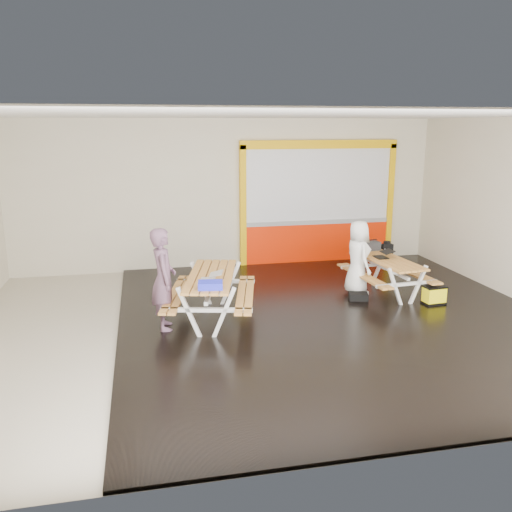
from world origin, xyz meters
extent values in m
cube|color=#BEB4A1|center=(0.00, 0.00, -0.01)|extent=(10.00, 8.00, 0.01)
cube|color=white|center=(0.00, 0.00, 3.50)|extent=(10.00, 8.00, 0.01)
cube|color=beige|center=(0.00, 4.00, 1.75)|extent=(10.00, 0.01, 3.50)
cube|color=beige|center=(0.00, -4.00, 1.75)|extent=(10.00, 0.01, 3.50)
cube|color=black|center=(1.25, 0.00, 0.03)|extent=(7.50, 7.98, 0.05)
cube|color=red|center=(2.20, 3.93, 0.50)|extent=(3.60, 0.12, 1.00)
cube|color=gray|center=(2.20, 3.93, 1.03)|extent=(3.60, 0.14, 0.10)
cube|color=silver|center=(2.20, 3.94, 1.94)|extent=(3.60, 0.08, 1.72)
cube|color=#ECAE05|center=(0.33, 3.92, 1.45)|extent=(0.14, 0.16, 2.90)
cube|color=#ECAE05|center=(4.07, 3.92, 1.45)|extent=(0.14, 0.16, 2.90)
cube|color=#ECAE05|center=(2.20, 3.92, 2.90)|extent=(3.88, 0.16, 0.20)
cube|color=#CE893A|center=(-1.20, 0.41, 0.83)|extent=(0.61, 2.11, 0.04)
cube|color=#CE893A|center=(-1.06, 0.37, 0.83)|extent=(0.61, 2.11, 0.04)
cube|color=#CE893A|center=(-0.91, 0.34, 0.83)|extent=(0.61, 2.11, 0.04)
cube|color=#CE893A|center=(-0.76, 0.31, 0.83)|extent=(0.61, 2.11, 0.04)
cube|color=#CE893A|center=(-0.61, 0.27, 0.83)|extent=(0.61, 2.11, 0.04)
cube|color=white|center=(-1.36, -0.39, 0.45)|extent=(0.40, 0.15, 0.85)
cube|color=white|center=(-0.82, -0.51, 0.45)|extent=(0.40, 0.15, 0.85)
cube|color=white|center=(-1.09, -0.45, 0.50)|extent=(1.44, 0.39, 0.06)
cube|color=white|center=(-1.09, -0.45, 0.78)|extent=(0.72, 0.22, 0.06)
cube|color=white|center=(-1.00, 1.19, 0.45)|extent=(0.40, 0.15, 0.85)
cube|color=white|center=(-0.46, 1.07, 0.45)|extent=(0.40, 0.15, 0.85)
cube|color=white|center=(-0.73, 1.13, 0.50)|extent=(1.44, 0.39, 0.06)
cube|color=white|center=(-0.73, 1.13, 0.78)|extent=(0.72, 0.22, 0.06)
cube|color=white|center=(-0.91, 0.34, 0.62)|extent=(0.46, 1.72, 0.06)
cube|color=#CE893A|center=(-1.55, 0.49, 0.51)|extent=(0.61, 2.11, 0.04)
cube|color=#CE893A|center=(-1.41, 0.46, 0.51)|extent=(0.61, 2.11, 0.04)
cube|color=#CE893A|center=(-0.41, 0.22, 0.51)|extent=(0.61, 2.11, 0.04)
cube|color=#CE893A|center=(-0.27, 0.19, 0.51)|extent=(0.61, 2.11, 0.04)
cube|color=#CE893A|center=(2.45, 1.05, 0.74)|extent=(0.29, 1.90, 0.04)
cube|color=#CE893A|center=(2.58, 1.07, 0.74)|extent=(0.29, 1.90, 0.04)
cube|color=#CE893A|center=(2.72, 1.08, 0.74)|extent=(0.29, 1.90, 0.04)
cube|color=#CE893A|center=(2.85, 1.09, 0.74)|extent=(0.29, 1.90, 0.04)
cube|color=#CE893A|center=(2.98, 1.10, 0.74)|extent=(0.29, 1.90, 0.04)
cube|color=white|center=(2.54, 0.34, 0.41)|extent=(0.35, 0.09, 0.76)
cube|color=white|center=(3.03, 0.38, 0.41)|extent=(0.35, 0.09, 0.76)
cube|color=white|center=(2.78, 0.36, 0.45)|extent=(1.30, 0.17, 0.06)
cube|color=white|center=(2.78, 0.36, 0.69)|extent=(0.64, 0.11, 0.06)
cube|color=white|center=(2.41, 1.77, 0.41)|extent=(0.35, 0.09, 0.76)
cube|color=white|center=(2.90, 1.82, 0.41)|extent=(0.35, 0.09, 0.76)
cube|color=white|center=(2.65, 1.80, 0.45)|extent=(1.30, 0.17, 0.06)
cube|color=white|center=(2.65, 1.80, 0.69)|extent=(0.64, 0.11, 0.06)
cube|color=white|center=(2.72, 1.08, 0.55)|extent=(0.20, 1.55, 0.06)
cube|color=#CE893A|center=(2.13, 1.03, 0.46)|extent=(0.28, 1.90, 0.04)
cube|color=#CE893A|center=(2.26, 1.04, 0.46)|extent=(0.28, 1.90, 0.04)
cube|color=#CE893A|center=(3.17, 1.12, 0.46)|extent=(0.28, 1.90, 0.04)
cube|color=#CE893A|center=(3.30, 1.13, 0.46)|extent=(0.28, 1.90, 0.04)
imported|color=#66475D|center=(-1.73, 0.09, 0.89)|extent=(0.42, 0.63, 1.71)
imported|color=white|center=(2.12, 1.17, 0.80)|extent=(0.52, 0.75, 1.47)
cube|color=silver|center=(-1.02, -0.02, 0.86)|extent=(0.31, 0.38, 0.02)
cube|color=silver|center=(-0.88, -0.06, 0.98)|extent=(0.29, 0.38, 0.07)
cube|color=silver|center=(-0.88, -0.06, 0.98)|extent=(0.25, 0.33, 0.05)
cube|color=black|center=(2.62, 1.20, 0.77)|extent=(0.23, 0.32, 0.02)
cube|color=black|center=(2.76, 1.21, 0.88)|extent=(0.21, 0.32, 0.06)
cube|color=silver|center=(2.76, 1.21, 0.88)|extent=(0.18, 0.28, 0.05)
cube|color=#232ADF|center=(-1.02, -0.45, 0.91)|extent=(0.42, 0.32, 0.11)
cube|color=black|center=(2.68, 1.86, 0.85)|extent=(0.43, 0.26, 0.18)
cylinder|color=black|center=(2.68, 1.86, 0.98)|extent=(0.30, 0.07, 0.02)
cube|color=black|center=(3.13, 1.99, 0.68)|extent=(0.25, 0.17, 0.34)
cylinder|color=black|center=(3.13, 1.99, 0.86)|extent=(0.16, 0.16, 0.09)
cube|color=black|center=(2.01, 0.80, 0.12)|extent=(0.42, 0.35, 0.13)
cube|color=black|center=(3.31, 0.27, 0.07)|extent=(0.43, 0.30, 0.04)
cube|color=#FBEB0E|center=(3.31, 0.27, 0.22)|extent=(0.41, 0.28, 0.31)
cube|color=black|center=(3.31, 0.27, 0.39)|extent=(0.43, 0.30, 0.03)
camera|label=1|loc=(-2.01, -8.50, 3.34)|focal=37.75mm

